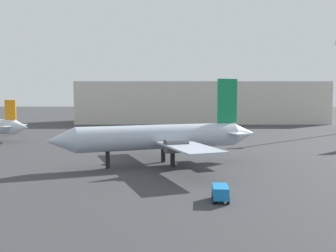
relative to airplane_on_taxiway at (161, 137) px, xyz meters
The scene contains 3 objects.
airplane_on_taxiway is the anchor object (origin of this frame).
baggage_cart 17.50m from the airplane_on_taxiway, 72.69° to the right, with size 1.53×2.49×1.30m.
terminal_building 79.10m from the airplane_on_taxiway, 81.59° to the left, with size 79.64×22.78×13.33m, color beige.
Camera 1 is at (4.07, -10.03, 8.81)m, focal length 39.52 mm.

